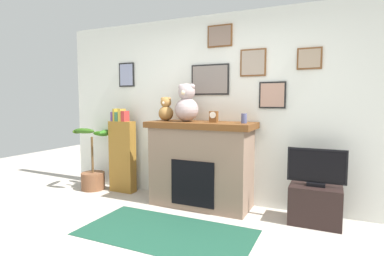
{
  "coord_description": "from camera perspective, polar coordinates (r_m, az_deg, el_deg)",
  "views": [
    {
      "loc": [
        1.42,
        -2.1,
        1.42
      ],
      "look_at": [
        -0.3,
        1.66,
        1.05
      ],
      "focal_mm": 28.74,
      "sensor_mm": 36.0,
      "label": 1
    }
  ],
  "objects": [
    {
      "name": "candle_jar",
      "position": [
        3.87,
        9.62,
        1.77
      ],
      "size": [
        0.07,
        0.07,
        0.12
      ],
      "primitive_type": "cylinder",
      "color": "#4C517A",
      "rests_on": "fireplace"
    },
    {
      "name": "mantel_clock",
      "position": [
        4.0,
        4.04,
        2.11
      ],
      "size": [
        0.1,
        0.08,
        0.15
      ],
      "color": "brown",
      "rests_on": "fireplace"
    },
    {
      "name": "back_wall",
      "position": [
        4.34,
        5.56,
        3.54
      ],
      "size": [
        5.2,
        0.15,
        2.6
      ],
      "color": "silver",
      "rests_on": "ground_plane"
    },
    {
      "name": "television",
      "position": [
        3.82,
        22.11,
        -6.86
      ],
      "size": [
        0.64,
        0.14,
        0.43
      ],
      "color": "black",
      "rests_on": "tv_stand"
    },
    {
      "name": "tv_stand",
      "position": [
        3.93,
        21.89,
        -13.05
      ],
      "size": [
        0.57,
        0.4,
        0.45
      ],
      "primitive_type": "cube",
      "color": "black",
      "rests_on": "ground_plane"
    },
    {
      "name": "teddy_bear_cream",
      "position": [
        4.15,
        -1.01,
        4.4
      ],
      "size": [
        0.32,
        0.32,
        0.51
      ],
      "color": "#A39090",
      "rests_on": "fireplace"
    },
    {
      "name": "potted_plant",
      "position": [
        5.2,
        -17.91,
        -7.26
      ],
      "size": [
        0.6,
        0.51,
        1.0
      ],
      "color": "brown",
      "rests_on": "ground_plane"
    },
    {
      "name": "fireplace",
      "position": [
        4.16,
        1.7,
        -6.62
      ],
      "size": [
        1.44,
        0.62,
        1.14
      ],
      "color": "#816654",
      "rests_on": "ground_plane"
    },
    {
      "name": "area_rug",
      "position": [
        3.51,
        -4.8,
        -18.71
      ],
      "size": [
        1.86,
        0.97,
        0.01
      ],
      "primitive_type": "cube",
      "color": "#194432",
      "rests_on": "ground_plane"
    },
    {
      "name": "bookshelf",
      "position": [
        4.92,
        -12.81,
        -4.71
      ],
      "size": [
        0.41,
        0.16,
        1.3
      ],
      "color": "olive",
      "rests_on": "ground_plane"
    },
    {
      "name": "teddy_bear_tan",
      "position": [
        4.3,
        -4.86,
        3.34
      ],
      "size": [
        0.21,
        0.21,
        0.33
      ],
      "color": "olive",
      "rests_on": "fireplace"
    }
  ]
}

